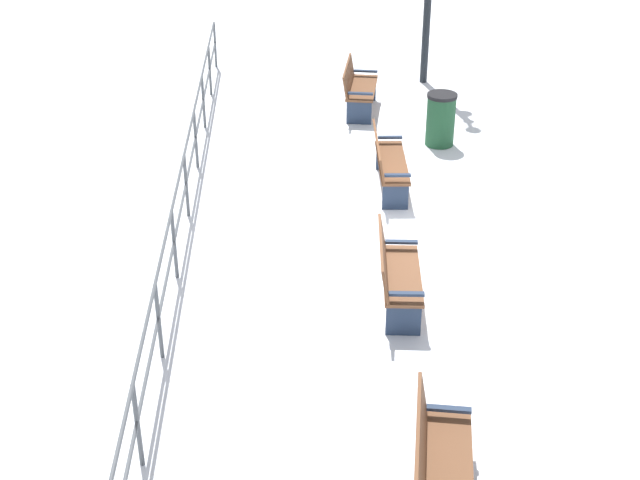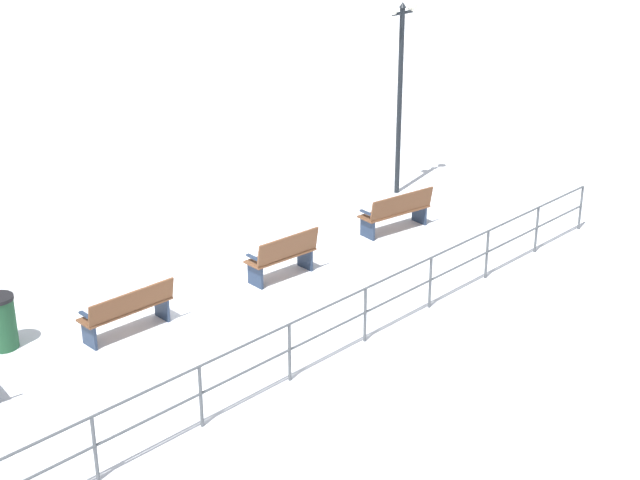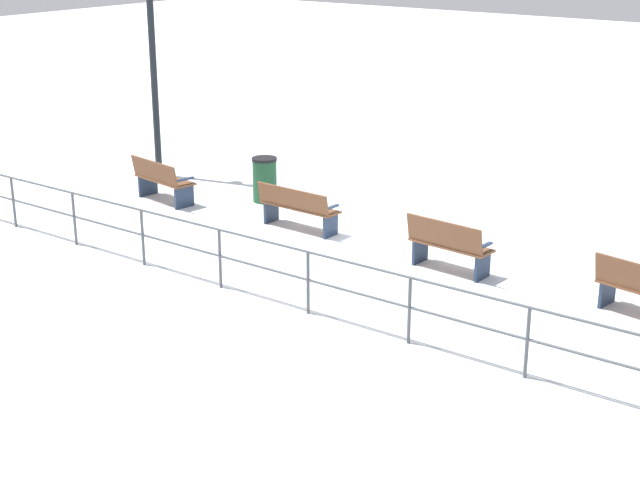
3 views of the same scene
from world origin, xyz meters
name	(u,v)px [view 2 (image 2 of 3)]	position (x,y,z in m)	size (l,w,h in m)	color
ground_plane	(209,303)	(0.00, 0.00, 0.00)	(80.00, 80.00, 0.00)	white
bench_nearest	(397,211)	(-0.22, -5.03, 0.47)	(0.80, 1.73, 0.90)	brown
bench_second	(283,255)	(-0.21, -1.68, 0.48)	(0.63, 1.46, 0.93)	brown
bench_third	(128,309)	(0.06, 1.68, 0.46)	(0.54, 1.66, 0.85)	brown
lamppost_near	(401,71)	(1.37, -6.96, 2.91)	(0.23, 0.91, 4.46)	black
waterfront_railing	(329,323)	(-2.98, 0.00, 0.67)	(0.05, 15.75, 0.99)	#4C5156
trash_bin	(1,322)	(1.17, 3.40, 0.47)	(0.52, 0.52, 0.93)	#1E4C2D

